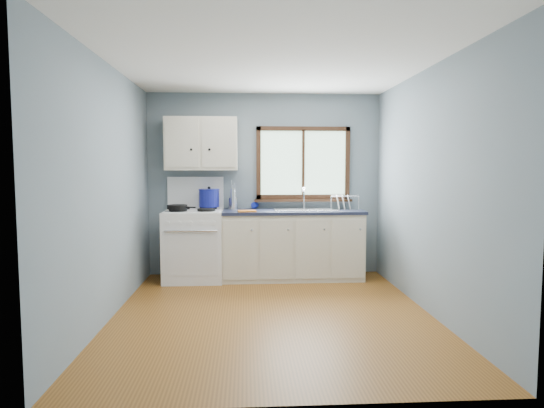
{
  "coord_description": "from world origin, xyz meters",
  "views": [
    {
      "loc": [
        -0.27,
        -4.51,
        1.48
      ],
      "look_at": [
        0.05,
        0.9,
        1.05
      ],
      "focal_mm": 30.0,
      "sensor_mm": 36.0,
      "label": 1
    }
  ],
  "objects": [
    {
      "name": "stockpot",
      "position": [
        -0.75,
        1.6,
        1.08
      ],
      "size": [
        0.33,
        0.33,
        0.27
      ],
      "rotation": [
        0.0,
        0.0,
        -0.21
      ],
      "color": "navy",
      "rests_on": "gas_range"
    },
    {
      "name": "thermos",
      "position": [
        -0.43,
        1.6,
        1.07
      ],
      "size": [
        0.08,
        0.08,
        0.29
      ],
      "primitive_type": "cylinder",
      "rotation": [
        0.0,
        0.0,
        0.15
      ],
      "color": "silver",
      "rests_on": "countertop"
    },
    {
      "name": "window",
      "position": [
        0.54,
        1.77,
        1.48
      ],
      "size": [
        1.36,
        0.1,
        1.03
      ],
      "color": "#9EC6A8",
      "rests_on": "wall_back"
    },
    {
      "name": "wall_right",
      "position": [
        1.61,
        0.0,
        1.25
      ],
      "size": [
        0.02,
        3.6,
        2.5
      ],
      "primitive_type": "cube",
      "color": "gray",
      "rests_on": "ground"
    },
    {
      "name": "gas_range",
      "position": [
        -0.95,
        1.47,
        0.49
      ],
      "size": [
        0.76,
        0.69,
        1.36
      ],
      "color": "white",
      "rests_on": "floor"
    },
    {
      "name": "wall_front",
      "position": [
        0.0,
        -1.81,
        1.25
      ],
      "size": [
        3.2,
        0.02,
        2.5
      ],
      "primitive_type": "cube",
      "color": "gray",
      "rests_on": "ground"
    },
    {
      "name": "countertop",
      "position": [
        0.36,
        1.49,
        0.9
      ],
      "size": [
        1.89,
        0.64,
        0.04
      ],
      "primitive_type": "cube",
      "color": "black",
      "rests_on": "base_cabinets"
    },
    {
      "name": "wall_left",
      "position": [
        -1.61,
        0.0,
        1.25
      ],
      "size": [
        0.02,
        3.6,
        2.5
      ],
      "primitive_type": "cube",
      "color": "gray",
      "rests_on": "ground"
    },
    {
      "name": "base_cabinets",
      "position": [
        0.36,
        1.49,
        0.41
      ],
      "size": [
        1.85,
        0.6,
        0.88
      ],
      "color": "beige",
      "rests_on": "floor"
    },
    {
      "name": "dish_towel",
      "position": [
        -0.25,
        1.3,
        0.93
      ],
      "size": [
        0.25,
        0.19,
        0.02
      ],
      "primitive_type": "cube",
      "rotation": [
        0.0,
        0.0,
        0.1
      ],
      "color": "#C1621A",
      "rests_on": "countertop"
    },
    {
      "name": "upper_cabinets",
      "position": [
        -0.85,
        1.63,
        1.8
      ],
      "size": [
        0.95,
        0.35,
        0.7
      ],
      "color": "beige",
      "rests_on": "wall_back"
    },
    {
      "name": "dish_rack",
      "position": [
        1.06,
        1.51,
        0.97
      ],
      "size": [
        0.44,
        0.37,
        0.2
      ],
      "rotation": [
        0.0,
        0.0,
        -0.23
      ],
      "color": "silver",
      "rests_on": "countertop"
    },
    {
      "name": "utensil_crock",
      "position": [
        -0.44,
        1.69,
        1.0
      ],
      "size": [
        0.13,
        0.13,
        0.4
      ],
      "rotation": [
        0.0,
        0.0,
        -0.02
      ],
      "color": "silver",
      "rests_on": "countertop"
    },
    {
      "name": "sink",
      "position": [
        0.54,
        1.49,
        0.86
      ],
      "size": [
        0.84,
        0.46,
        0.44
      ],
      "color": "silver",
      "rests_on": "countertop"
    },
    {
      "name": "soap_bottle",
      "position": [
        -0.16,
        1.73,
        1.04
      ],
      "size": [
        0.12,
        0.12,
        0.24
      ],
      "primitive_type": "imported",
      "rotation": [
        0.0,
        0.0,
        -0.41
      ],
      "color": "#1726BA",
      "rests_on": "countertop"
    },
    {
      "name": "floor",
      "position": [
        0.0,
        0.0,
        -0.01
      ],
      "size": [
        3.2,
        3.6,
        0.02
      ],
      "primitive_type": "cube",
      "color": "brown",
      "rests_on": "ground"
    },
    {
      "name": "wall_back",
      "position": [
        0.0,
        1.81,
        1.25
      ],
      "size": [
        3.2,
        0.02,
        2.5
      ],
      "primitive_type": "cube",
      "color": "gray",
      "rests_on": "ground"
    },
    {
      "name": "skillet",
      "position": [
        -1.13,
        1.31,
        0.99
      ],
      "size": [
        0.41,
        0.33,
        0.05
      ],
      "rotation": [
        0.0,
        0.0,
        -0.35
      ],
      "color": "black",
      "rests_on": "gas_range"
    },
    {
      "name": "ceiling",
      "position": [
        0.0,
        0.0,
        2.51
      ],
      "size": [
        3.2,
        3.6,
        0.02
      ],
      "primitive_type": "cube",
      "color": "white",
      "rests_on": "wall_back"
    }
  ]
}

